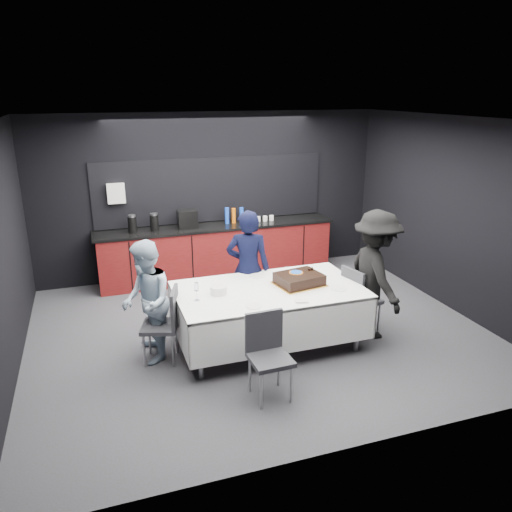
{
  "coord_description": "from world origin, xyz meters",
  "views": [
    {
      "loc": [
        -2.0,
        -5.82,
        3.14
      ],
      "look_at": [
        0.0,
        0.1,
        1.05
      ],
      "focal_mm": 35.0,
      "sensor_mm": 36.0,
      "label": 1
    }
  ],
  "objects_px": {
    "person_center": "(248,268)",
    "chair_right": "(358,296)",
    "plate_stack": "(218,290)",
    "chair_left": "(166,320)",
    "cake_assembly": "(299,279)",
    "chair_near": "(268,349)",
    "person_right": "(375,275)",
    "champagne_flute": "(196,288)",
    "person_left": "(146,302)",
    "party_table": "(269,299)"
  },
  "relations": [
    {
      "from": "person_center",
      "to": "chair_right",
      "type": "bearing_deg",
      "value": 171.5
    },
    {
      "from": "plate_stack",
      "to": "chair_left",
      "type": "xyz_separation_m",
      "value": [
        -0.65,
        -0.01,
        -0.3
      ]
    },
    {
      "from": "cake_assembly",
      "to": "plate_stack",
      "type": "relative_size",
      "value": 3.23
    },
    {
      "from": "plate_stack",
      "to": "person_center",
      "type": "distance_m",
      "value": 0.87
    },
    {
      "from": "chair_right",
      "to": "chair_near",
      "type": "relative_size",
      "value": 1.0
    },
    {
      "from": "cake_assembly",
      "to": "person_right",
      "type": "distance_m",
      "value": 1.01
    },
    {
      "from": "champagne_flute",
      "to": "person_left",
      "type": "bearing_deg",
      "value": 159.04
    },
    {
      "from": "champagne_flute",
      "to": "person_left",
      "type": "xyz_separation_m",
      "value": [
        -0.56,
        0.22,
        -0.19
      ]
    },
    {
      "from": "plate_stack",
      "to": "person_center",
      "type": "relative_size",
      "value": 0.12
    },
    {
      "from": "cake_assembly",
      "to": "plate_stack",
      "type": "bearing_deg",
      "value": 178.01
    },
    {
      "from": "chair_near",
      "to": "person_right",
      "type": "distance_m",
      "value": 2.01
    },
    {
      "from": "party_table",
      "to": "chair_left",
      "type": "distance_m",
      "value": 1.3
    },
    {
      "from": "champagne_flute",
      "to": "chair_right",
      "type": "height_order",
      "value": "champagne_flute"
    },
    {
      "from": "party_table",
      "to": "plate_stack",
      "type": "xyz_separation_m",
      "value": [
        -0.64,
        0.04,
        0.19
      ]
    },
    {
      "from": "party_table",
      "to": "person_center",
      "type": "height_order",
      "value": "person_center"
    },
    {
      "from": "chair_left",
      "to": "person_right",
      "type": "xyz_separation_m",
      "value": [
        2.7,
        -0.2,
        0.32
      ]
    },
    {
      "from": "chair_near",
      "to": "person_left",
      "type": "relative_size",
      "value": 0.62
    },
    {
      "from": "party_table",
      "to": "person_center",
      "type": "xyz_separation_m",
      "value": [
        -0.05,
        0.69,
        0.18
      ]
    },
    {
      "from": "party_table",
      "to": "cake_assembly",
      "type": "bearing_deg",
      "value": 0.3
    },
    {
      "from": "cake_assembly",
      "to": "chair_left",
      "type": "height_order",
      "value": "cake_assembly"
    },
    {
      "from": "chair_left",
      "to": "person_right",
      "type": "bearing_deg",
      "value": -4.2
    },
    {
      "from": "party_table",
      "to": "chair_right",
      "type": "height_order",
      "value": "chair_right"
    },
    {
      "from": "chair_near",
      "to": "plate_stack",
      "type": "bearing_deg",
      "value": 103.49
    },
    {
      "from": "chair_near",
      "to": "person_center",
      "type": "height_order",
      "value": "person_center"
    },
    {
      "from": "chair_right",
      "to": "chair_near",
      "type": "bearing_deg",
      "value": -149.29
    },
    {
      "from": "chair_right",
      "to": "person_center",
      "type": "xyz_separation_m",
      "value": [
        -1.3,
        0.74,
        0.28
      ]
    },
    {
      "from": "party_table",
      "to": "chair_near",
      "type": "bearing_deg",
      "value": -110.65
    },
    {
      "from": "plate_stack",
      "to": "person_right",
      "type": "bearing_deg",
      "value": -5.89
    },
    {
      "from": "person_center",
      "to": "cake_assembly",
      "type": "bearing_deg",
      "value": 145.29
    },
    {
      "from": "chair_right",
      "to": "person_left",
      "type": "distance_m",
      "value": 2.75
    },
    {
      "from": "champagne_flute",
      "to": "person_right",
      "type": "distance_m",
      "value": 2.35
    },
    {
      "from": "champagne_flute",
      "to": "chair_left",
      "type": "relative_size",
      "value": 0.24
    },
    {
      "from": "plate_stack",
      "to": "chair_near",
      "type": "xyz_separation_m",
      "value": [
        0.25,
        -1.06,
        -0.3
      ]
    },
    {
      "from": "chair_right",
      "to": "person_center",
      "type": "height_order",
      "value": "person_center"
    },
    {
      "from": "chair_right",
      "to": "person_left",
      "type": "relative_size",
      "value": 0.62
    },
    {
      "from": "cake_assembly",
      "to": "chair_near",
      "type": "distance_m",
      "value": 1.33
    },
    {
      "from": "chair_right",
      "to": "person_right",
      "type": "height_order",
      "value": "person_right"
    },
    {
      "from": "chair_near",
      "to": "person_right",
      "type": "xyz_separation_m",
      "value": [
        1.8,
        0.85,
        0.32
      ]
    },
    {
      "from": "chair_left",
      "to": "chair_near",
      "type": "relative_size",
      "value": 1.0
    },
    {
      "from": "person_left",
      "to": "person_right",
      "type": "bearing_deg",
      "value": 84.49
    },
    {
      "from": "party_table",
      "to": "cake_assembly",
      "type": "xyz_separation_m",
      "value": [
        0.41,
        0.0,
        0.21
      ]
    },
    {
      "from": "plate_stack",
      "to": "person_right",
      "type": "height_order",
      "value": "person_right"
    },
    {
      "from": "plate_stack",
      "to": "chair_left",
      "type": "height_order",
      "value": "chair_left"
    },
    {
      "from": "cake_assembly",
      "to": "chair_right",
      "type": "relative_size",
      "value": 0.71
    },
    {
      "from": "champagne_flute",
      "to": "chair_right",
      "type": "xyz_separation_m",
      "value": [
        2.18,
        0.02,
        -0.4
      ]
    },
    {
      "from": "champagne_flute",
      "to": "chair_near",
      "type": "height_order",
      "value": "champagne_flute"
    },
    {
      "from": "party_table",
      "to": "person_left",
      "type": "xyz_separation_m",
      "value": [
        -1.49,
        0.14,
        0.11
      ]
    },
    {
      "from": "champagne_flute",
      "to": "chair_left",
      "type": "xyz_separation_m",
      "value": [
        -0.36,
        0.1,
        -0.4
      ]
    },
    {
      "from": "champagne_flute",
      "to": "chair_right",
      "type": "distance_m",
      "value": 2.21
    },
    {
      "from": "champagne_flute",
      "to": "person_center",
      "type": "relative_size",
      "value": 0.14
    }
  ]
}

